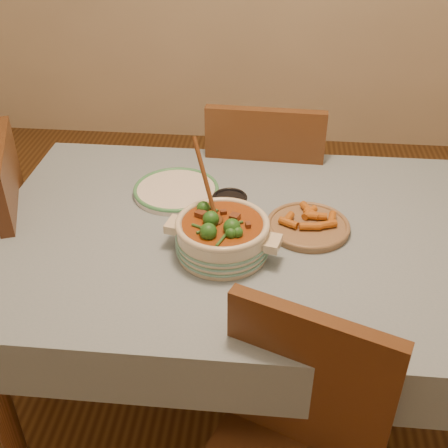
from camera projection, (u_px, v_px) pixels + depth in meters
The scene contains 7 objects.
floor at pixel (251, 391), 2.17m from camera, with size 4.50×4.50×0.00m, color #482C14.
dining_table at pixel (257, 254), 1.79m from camera, with size 1.68×1.08×0.76m.
stew_casserole at pixel (222, 234), 1.61m from camera, with size 0.35×0.31×0.32m.
white_plate at pixel (176, 190), 1.92m from camera, with size 0.35×0.35×0.03m.
condiment_bowl at pixel (230, 203), 1.81m from camera, with size 0.11×0.11×0.06m.
fried_plate at pixel (308, 225), 1.74m from camera, with size 0.27×0.27×0.04m.
chair_far at pixel (264, 192), 2.35m from camera, with size 0.47×0.47×0.96m.
Camera 1 is at (0.03, -1.43, 1.75)m, focal length 45.00 mm.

